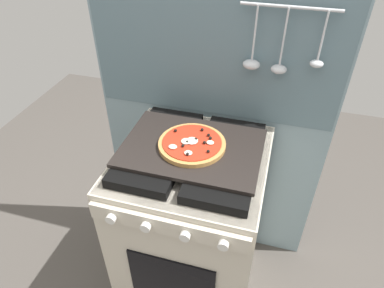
% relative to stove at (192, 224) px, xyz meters
% --- Properties ---
extents(ground_plane, '(4.00, 4.00, 0.00)m').
position_rel_stove_xyz_m(ground_plane, '(0.00, 0.00, -0.45)').
color(ground_plane, '#4C4742').
extents(kitchen_backsplash, '(1.10, 0.09, 1.55)m').
position_rel_stove_xyz_m(kitchen_backsplash, '(0.00, 0.34, 0.34)').
color(kitchen_backsplash, '#7A939E').
rests_on(kitchen_backsplash, ground_plane).
extents(stove, '(0.60, 0.64, 0.90)m').
position_rel_stove_xyz_m(stove, '(0.00, 0.00, 0.00)').
color(stove, beige).
rests_on(stove, ground_plane).
extents(baking_tray, '(0.54, 0.38, 0.02)m').
position_rel_stove_xyz_m(baking_tray, '(0.00, 0.00, 0.46)').
color(baking_tray, black).
rests_on(baking_tray, stove).
extents(pizza_left, '(0.26, 0.26, 0.03)m').
position_rel_stove_xyz_m(pizza_left, '(-0.00, -0.00, 0.48)').
color(pizza_left, '#C18947').
rests_on(pizza_left, baking_tray).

